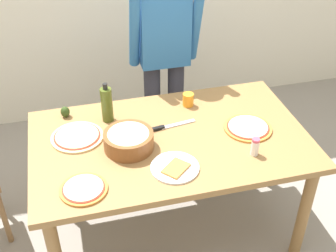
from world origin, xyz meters
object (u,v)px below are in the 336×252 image
dining_table (170,150)px  cup_orange (188,100)px  pizza_second_cooked (248,128)px  plate_with_slice (175,168)px  avocado (65,112)px  popcorn_bowl (129,139)px  pizza_cooked_on_tray (84,189)px  salt_shaker (255,147)px  person_cook (164,51)px  pizza_raw_on_board (77,137)px  olive_oil_bottle (107,104)px  chef_knife (167,126)px

dining_table → cup_orange: cup_orange is taller
pizza_second_cooked → plate_with_slice: (-0.52, -0.24, -0.00)m
cup_orange → avocado: 0.77m
pizza_second_cooked → popcorn_bowl: popcorn_bowl is taller
avocado → popcorn_bowl: bearing=-51.3°
pizza_cooked_on_tray → salt_shaker: 0.94m
person_cook → pizza_second_cooked: size_ratio=5.67×
pizza_raw_on_board → pizza_cooked_on_tray: 0.45m
olive_oil_bottle → pizza_raw_on_board: bearing=-145.5°
pizza_raw_on_board → chef_knife: pizza_raw_on_board is taller
plate_with_slice → popcorn_bowl: bearing=130.5°
person_cook → avocado: person_cook is taller
olive_oil_bottle → pizza_second_cooked: bearing=-20.8°
salt_shaker → avocado: 1.17m
salt_shaker → olive_oil_bottle: bearing=144.0°
dining_table → pizza_second_cooked: pizza_second_cooked is taller
olive_oil_bottle → dining_table: bearing=-40.2°
cup_orange → olive_oil_bottle: bearing=-176.0°
dining_table → avocado: (-0.57, 0.37, 0.13)m
plate_with_slice → popcorn_bowl: 0.32m
pizza_raw_on_board → salt_shaker: salt_shaker is taller
plate_with_slice → popcorn_bowl: size_ratio=0.93×
cup_orange → avocado: (-0.77, 0.07, -0.01)m
dining_table → popcorn_bowl: 0.29m
pizza_raw_on_board → plate_with_slice: bearing=-40.2°
person_cook → pizza_second_cooked: person_cook is taller
popcorn_bowl → avocado: popcorn_bowl is taller
olive_oil_bottle → salt_shaker: bearing=-36.0°
pizza_cooked_on_tray → plate_with_slice: 0.49m
pizza_second_cooked → dining_table: bearing=176.4°
popcorn_bowl → person_cook: bearing=63.1°
popcorn_bowl → chef_knife: size_ratio=0.96×
cup_orange → pizza_raw_on_board: bearing=-166.4°
person_cook → salt_shaker: bearing=-75.7°
pizza_raw_on_board → chef_knife: size_ratio=1.05×
plate_with_slice → chef_knife: bearing=82.0°
pizza_second_cooked → cup_orange: bearing=128.8°
dining_table → cup_orange: size_ratio=18.82×
pizza_second_cooked → avocado: bearing=158.8°
popcorn_bowl → plate_with_slice: bearing=-49.5°
chef_knife → dining_table: bearing=-94.7°
salt_shaker → plate_with_slice: bearing=-178.8°
pizza_cooked_on_tray → olive_oil_bottle: (0.21, 0.58, 0.10)m
popcorn_bowl → cup_orange: bearing=37.2°
olive_oil_bottle → cup_orange: (0.52, 0.04, -0.07)m
pizza_raw_on_board → pizza_cooked_on_tray: same height
dining_table → salt_shaker: (0.41, -0.26, 0.14)m
popcorn_bowl → chef_knife: 0.30m
pizza_cooked_on_tray → olive_oil_bottle: bearing=70.5°
dining_table → pizza_cooked_on_tray: size_ratio=6.62×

